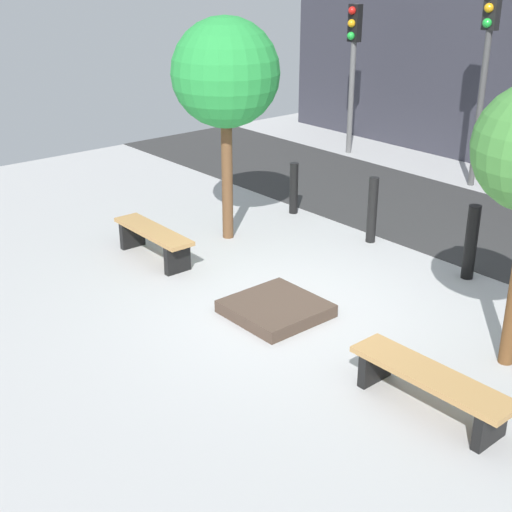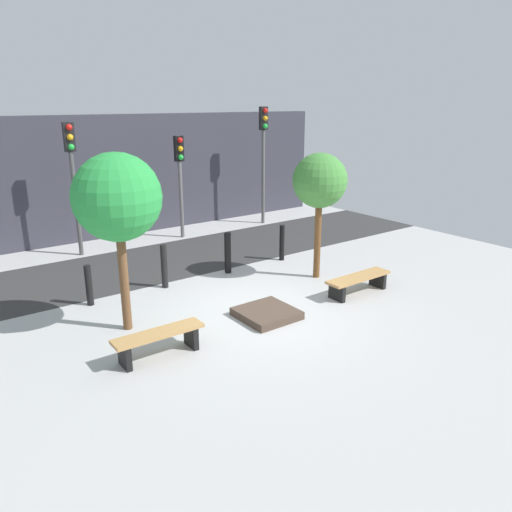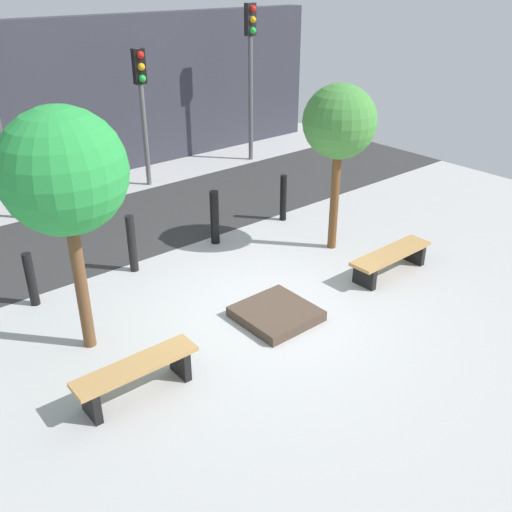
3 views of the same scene
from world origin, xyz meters
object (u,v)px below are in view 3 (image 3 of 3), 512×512
bollard_left (132,244)px  traffic_light_east (251,56)px  bench_right (391,258)px  tree_behind_right_bench (339,123)px  tree_behind_left_bench (63,173)px  bench_left (137,373)px  bollard_far_left (31,279)px  traffic_light_mid_east (142,93)px  bollard_center (215,218)px  bollard_right (283,198)px  planter_bed (276,314)px

bollard_left → traffic_light_east: size_ratio=0.26×
bench_right → bollard_left: size_ratio=1.66×
bench_right → tree_behind_right_bench: 2.53m
bench_right → bollard_left: 4.56m
bench_right → tree_behind_left_bench: bearing=163.9°
bench_left → bollard_far_left: size_ratio=1.79×
tree_behind_right_bench → traffic_light_mid_east: size_ratio=0.96×
bollard_center → bench_left: bearing=-138.6°
tree_behind_right_bench → tree_behind_left_bench: bearing=180.0°
bench_right → tree_behind_left_bench: size_ratio=0.51×
bollard_left → bench_left: bearing=-118.2°
tree_behind_right_bench → bollard_center: tree_behind_right_bench is taller
bollard_left → traffic_light_mid_east: traffic_light_mid_east is taller
tree_behind_left_bench → bollard_right: (5.22, 1.61, -2.08)m
bench_left → bollard_far_left: bollard_far_left is taller
bollard_center → traffic_light_east: traffic_light_east is taller
bench_left → traffic_light_east: (7.48, 6.83, 2.46)m
bollard_far_left → bollard_right: 5.41m
bench_right → bollard_far_left: 6.03m
bollard_left → traffic_light_mid_east: size_ratio=0.33×
tree_behind_left_bench → bollard_left: tree_behind_left_bench is taller
bollard_far_left → traffic_light_east: (7.67, 3.82, 2.34)m
bench_right → bench_left: bearing=179.4°
bench_right → planter_bed: bearing=174.9°
bollard_far_left → tree_behind_left_bench: bearing=-83.4°
bench_right → traffic_light_east: (2.44, 6.83, 2.49)m
traffic_light_east → planter_bed: bearing=-126.8°
planter_bed → bollard_far_left: (-2.70, 2.81, 0.37)m
bench_right → bollard_far_left: bearing=149.5°
tree_behind_right_bench → bollard_left: tree_behind_right_bench is taller
tree_behind_right_bench → traffic_light_mid_east: (-0.86, 5.43, -0.16)m
bench_right → traffic_light_east: bearing=69.7°
bench_left → bollard_center: size_ratio=1.51×
bollard_left → traffic_light_mid_east: bearing=56.2°
bench_left → tree_behind_right_bench: tree_behind_right_bench is taller
traffic_light_mid_east → traffic_light_east: bearing=0.0°
bollard_far_left → bollard_left: bollard_left is taller
bench_left → bollard_left: size_ratio=1.53×
planter_bed → bollard_center: size_ratio=1.03×
bollard_left → bollard_right: size_ratio=1.06×
tree_behind_left_bench → bench_left: bearing=-90.0°
planter_bed → traffic_light_mid_east: bearing=76.0°
tree_behind_left_bench → tree_behind_right_bench: size_ratio=1.10×
bollard_center → traffic_light_mid_east: size_ratio=0.33×
tree_behind_right_bench → bollard_right: bearing=83.4°
bollard_left → traffic_light_east: bearing=33.1°
bollard_center → bench_right: bearing=-61.8°
planter_bed → bollard_right: (2.70, 2.81, 0.42)m
bollard_right → traffic_light_east: 5.00m
bench_left → traffic_light_mid_east: 8.23m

